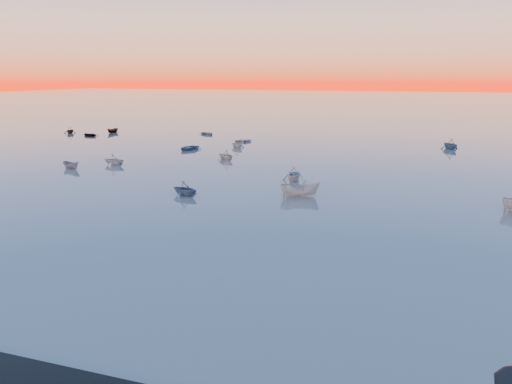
% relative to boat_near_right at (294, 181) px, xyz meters
% --- Properties ---
extents(ground, '(600.00, 600.00, 0.00)m').
position_rel_boat_near_right_xyz_m(ground, '(0.59, 60.17, 0.00)').
color(ground, slate).
rests_on(ground, ground).
extents(mud_lobes, '(140.00, 6.00, 0.07)m').
position_rel_boat_near_right_xyz_m(mud_lobes, '(0.59, -40.83, 0.01)').
color(mud_lobes, black).
rests_on(mud_lobes, ground).
extents(moored_fleet, '(124.00, 58.00, 1.20)m').
position_rel_boat_near_right_xyz_m(moored_fleet, '(0.59, 13.17, 0.00)').
color(moored_fleet, beige).
rests_on(moored_fleet, ground).
extents(boat_near_right, '(3.92, 1.81, 1.36)m').
position_rel_boat_near_right_xyz_m(boat_near_right, '(0.00, 0.00, 0.00)').
color(boat_near_right, beige).
rests_on(boat_near_right, ground).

